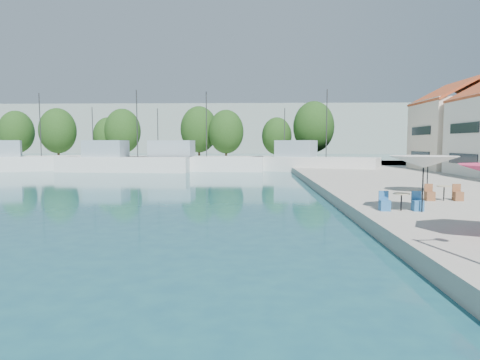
{
  "coord_description": "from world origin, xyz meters",
  "views": [
    {
      "loc": [
        1.53,
        3.56,
        3.52
      ],
      "look_at": [
        0.78,
        26.0,
        1.55
      ],
      "focal_mm": 32.0,
      "sensor_mm": 36.0,
      "label": 1
    }
  ],
  "objects_px": {
    "trawler_04": "(310,163)",
    "trawler_02": "(122,163)",
    "umbrella_cream": "(428,161)",
    "umbrella_white": "(424,162)",
    "trawler_01": "(16,162)",
    "trawler_03": "(189,162)"
  },
  "relations": [
    {
      "from": "trawler_04",
      "to": "trawler_02",
      "type": "bearing_deg",
      "value": -153.58
    },
    {
      "from": "umbrella_cream",
      "to": "trawler_04",
      "type": "bearing_deg",
      "value": 97.12
    },
    {
      "from": "umbrella_white",
      "to": "trawler_01",
      "type": "bearing_deg",
      "value": 136.78
    },
    {
      "from": "trawler_01",
      "to": "umbrella_white",
      "type": "relative_size",
      "value": 8.06
    },
    {
      "from": "umbrella_white",
      "to": "umbrella_cream",
      "type": "height_order",
      "value": "umbrella_white"
    },
    {
      "from": "trawler_04",
      "to": "trawler_01",
      "type": "bearing_deg",
      "value": -156.6
    },
    {
      "from": "trawler_03",
      "to": "umbrella_cream",
      "type": "distance_m",
      "value": 33.48
    },
    {
      "from": "umbrella_white",
      "to": "trawler_04",
      "type": "bearing_deg",
      "value": 90.38
    },
    {
      "from": "trawler_02",
      "to": "trawler_04",
      "type": "distance_m",
      "value": 22.93
    },
    {
      "from": "trawler_04",
      "to": "umbrella_white",
      "type": "distance_m",
      "value": 34.11
    },
    {
      "from": "umbrella_cream",
      "to": "trawler_03",
      "type": "bearing_deg",
      "value": 123.25
    },
    {
      "from": "umbrella_cream",
      "to": "umbrella_white",
      "type": "bearing_deg",
      "value": -113.05
    },
    {
      "from": "trawler_02",
      "to": "trawler_03",
      "type": "bearing_deg",
      "value": 17.86
    },
    {
      "from": "trawler_03",
      "to": "trawler_04",
      "type": "bearing_deg",
      "value": -2.14
    },
    {
      "from": "trawler_03",
      "to": "umbrella_cream",
      "type": "bearing_deg",
      "value": -54.23
    },
    {
      "from": "trawler_01",
      "to": "trawler_04",
      "type": "bearing_deg",
      "value": -27.43
    },
    {
      "from": "trawler_02",
      "to": "trawler_01",
      "type": "bearing_deg",
      "value": 177.75
    },
    {
      "from": "trawler_01",
      "to": "umbrella_white",
      "type": "bearing_deg",
      "value": -69.49
    },
    {
      "from": "trawler_01",
      "to": "trawler_02",
      "type": "height_order",
      "value": "same"
    },
    {
      "from": "trawler_03",
      "to": "trawler_02",
      "type": "bearing_deg",
      "value": -163.49
    },
    {
      "from": "trawler_04",
      "to": "umbrella_cream",
      "type": "relative_size",
      "value": 5.05
    },
    {
      "from": "trawler_01",
      "to": "trawler_03",
      "type": "bearing_deg",
      "value": -25.01
    }
  ]
}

